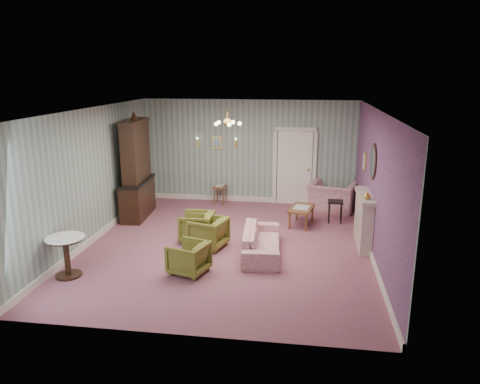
% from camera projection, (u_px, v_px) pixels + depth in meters
% --- Properties ---
extents(floor, '(7.00, 7.00, 0.00)m').
position_uv_depth(floor, '(228.00, 245.00, 9.84)').
color(floor, '#96576C').
rests_on(floor, ground).
extents(ceiling, '(7.00, 7.00, 0.00)m').
position_uv_depth(ceiling, '(227.00, 110.00, 9.09)').
color(ceiling, white).
rests_on(ceiling, ground).
extents(wall_back, '(6.00, 0.00, 6.00)m').
position_uv_depth(wall_back, '(249.00, 152.00, 12.81)').
color(wall_back, gray).
rests_on(wall_back, ground).
extents(wall_front, '(6.00, 0.00, 6.00)m').
position_uv_depth(wall_front, '(184.00, 240.00, 6.12)').
color(wall_front, gray).
rests_on(wall_front, ground).
extents(wall_left, '(0.00, 7.00, 7.00)m').
position_uv_depth(wall_left, '(92.00, 176.00, 9.88)').
color(wall_left, gray).
rests_on(wall_left, ground).
extents(wall_right, '(0.00, 7.00, 7.00)m').
position_uv_depth(wall_right, '(376.00, 185.00, 9.05)').
color(wall_right, gray).
rests_on(wall_right, ground).
extents(wall_right_floral, '(0.00, 7.00, 7.00)m').
position_uv_depth(wall_right_floral, '(375.00, 185.00, 9.06)').
color(wall_right_floral, '#BF5F9A').
rests_on(wall_right_floral, ground).
extents(door, '(1.12, 0.12, 2.16)m').
position_uv_depth(door, '(295.00, 166.00, 12.69)').
color(door, white).
rests_on(door, floor).
extents(olive_chair_a, '(0.77, 0.79, 0.66)m').
position_uv_depth(olive_chair_a, '(189.00, 256.00, 8.42)').
color(olive_chair_a, olive).
rests_on(olive_chair_a, floor).
extents(olive_chair_b, '(0.82, 0.85, 0.71)m').
position_uv_depth(olive_chair_b, '(208.00, 231.00, 9.67)').
color(olive_chair_b, olive).
rests_on(olive_chair_b, floor).
extents(olive_chair_c, '(0.66, 0.70, 0.71)m').
position_uv_depth(olive_chair_c, '(197.00, 225.00, 10.03)').
color(olive_chair_c, olive).
rests_on(olive_chair_c, floor).
extents(sofa_chintz, '(0.67, 1.90, 0.73)m').
position_uv_depth(sofa_chintz, '(262.00, 237.00, 9.30)').
color(sofa_chintz, '#AA446A').
rests_on(sofa_chintz, floor).
extents(wingback_chair, '(1.35, 1.06, 1.03)m').
position_uv_depth(wingback_chair, '(333.00, 192.00, 12.20)').
color(wingback_chair, '#AA446A').
rests_on(wingback_chair, floor).
extents(dresser, '(0.65, 1.62, 2.65)m').
position_uv_depth(dresser, '(136.00, 166.00, 11.50)').
color(dresser, black).
rests_on(dresser, floor).
extents(fireplace, '(0.30, 1.40, 1.16)m').
position_uv_depth(fireplace, '(364.00, 220.00, 9.68)').
color(fireplace, beige).
rests_on(fireplace, floor).
extents(mantel_vase, '(0.15, 0.15, 0.15)m').
position_uv_depth(mantel_vase, '(367.00, 195.00, 9.13)').
color(mantel_vase, gold).
rests_on(mantel_vase, fireplace).
extents(oval_mirror, '(0.04, 0.76, 0.84)m').
position_uv_depth(oval_mirror, '(373.00, 162.00, 9.34)').
color(oval_mirror, white).
rests_on(oval_mirror, wall_right).
extents(framed_print, '(0.04, 0.34, 0.42)m').
position_uv_depth(framed_print, '(365.00, 161.00, 10.69)').
color(framed_print, gold).
rests_on(framed_print, wall_right).
extents(coffee_table, '(0.67, 0.98, 0.46)m').
position_uv_depth(coffee_table, '(301.00, 216.00, 11.08)').
color(coffee_table, brown).
rests_on(coffee_table, floor).
extents(side_table_black, '(0.38, 0.38, 0.55)m').
position_uv_depth(side_table_black, '(335.00, 212.00, 11.30)').
color(side_table_black, black).
rests_on(side_table_black, floor).
extents(pedestal_table, '(0.75, 0.75, 0.77)m').
position_uv_depth(pedestal_table, '(67.00, 257.00, 8.27)').
color(pedestal_table, black).
rests_on(pedestal_table, floor).
extents(nesting_table, '(0.36, 0.45, 0.56)m').
position_uv_depth(nesting_table, '(220.00, 194.00, 12.89)').
color(nesting_table, brown).
rests_on(nesting_table, floor).
extents(gilt_mirror_back, '(0.28, 0.06, 0.36)m').
position_uv_depth(gilt_mirror_back, '(217.00, 143.00, 12.84)').
color(gilt_mirror_back, gold).
rests_on(gilt_mirror_back, wall_back).
extents(sconce_left, '(0.16, 0.12, 0.30)m').
position_uv_depth(sconce_left, '(198.00, 142.00, 12.89)').
color(sconce_left, gold).
rests_on(sconce_left, wall_back).
extents(sconce_right, '(0.16, 0.12, 0.30)m').
position_uv_depth(sconce_right, '(236.00, 143.00, 12.74)').
color(sconce_right, gold).
rests_on(sconce_right, wall_back).
extents(chandelier, '(0.56, 0.56, 0.36)m').
position_uv_depth(chandelier, '(227.00, 123.00, 9.16)').
color(chandelier, gold).
rests_on(chandelier, ceiling).
extents(burgundy_cushion, '(0.41, 0.28, 0.39)m').
position_uv_depth(burgundy_cushion, '(331.00, 195.00, 12.07)').
color(burgundy_cushion, maroon).
rests_on(burgundy_cushion, wingback_chair).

